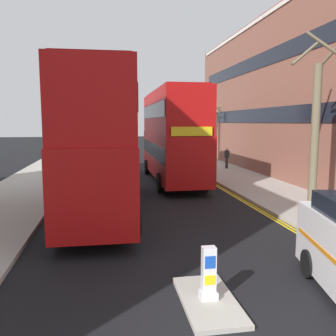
% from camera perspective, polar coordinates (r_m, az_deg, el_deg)
% --- Properties ---
extents(sidewalk_right, '(4.00, 80.00, 0.14)m').
position_cam_1_polar(sidewalk_right, '(21.69, 13.56, -2.51)').
color(sidewalk_right, '#ADA89E').
rests_on(sidewalk_right, ground).
extents(sidewalk_left, '(4.00, 80.00, 0.14)m').
position_cam_1_polar(sidewalk_left, '(20.47, -22.25, -3.45)').
color(sidewalk_left, '#ADA89E').
rests_on(sidewalk_left, ground).
extents(kerb_line_outer, '(0.10, 56.00, 0.01)m').
position_cam_1_polar(kerb_line_outer, '(19.11, 10.10, -3.95)').
color(kerb_line_outer, yellow).
rests_on(kerb_line_outer, ground).
extents(kerb_line_inner, '(0.10, 56.00, 0.01)m').
position_cam_1_polar(kerb_line_inner, '(19.06, 9.65, -3.97)').
color(kerb_line_inner, yellow).
rests_on(kerb_line_inner, ground).
extents(traffic_island, '(1.10, 2.20, 0.10)m').
position_cam_1_polar(traffic_island, '(7.88, 6.49, -20.47)').
color(traffic_island, '#ADA89E').
rests_on(traffic_island, ground).
extents(keep_left_bollard, '(0.36, 0.28, 1.11)m').
position_cam_1_polar(keep_left_bollard, '(7.64, 6.56, -16.77)').
color(keep_left_bollard, silver).
rests_on(keep_left_bollard, traffic_island).
extents(double_decker_bus_away, '(2.91, 10.84, 5.64)m').
position_cam_1_polar(double_decker_bus_away, '(14.78, -11.03, 4.56)').
color(double_decker_bus_away, '#B20F0F').
rests_on(double_decker_bus_away, ground).
extents(double_decker_bus_oncoming, '(2.84, 10.82, 5.64)m').
position_cam_1_polar(double_decker_bus_oncoming, '(22.16, 0.66, 5.60)').
color(double_decker_bus_oncoming, '#B20F0F').
rests_on(double_decker_bus_oncoming, ground).
extents(pedestrian_far, '(0.34, 0.22, 1.62)m').
position_cam_1_polar(pedestrian_far, '(27.87, 9.46, 1.66)').
color(pedestrian_far, '#2D2D38').
rests_on(pedestrian_far, sidewalk_right).
extents(street_tree_near, '(1.84, 2.10, 5.54)m').
position_cam_1_polar(street_tree_near, '(33.62, 7.61, 5.88)').
color(street_tree_near, '#6B6047').
rests_on(street_tree_near, sidewalk_right).
extents(street_tree_mid, '(1.80, 1.89, 6.89)m').
position_cam_1_polar(street_tree_mid, '(15.18, 22.66, 5.65)').
color(street_tree_mid, '#6B6047').
rests_on(street_tree_mid, sidewalk_right).
extents(townhouse_terrace_right, '(10.08, 28.00, 11.00)m').
position_cam_1_polar(townhouse_terrace_right, '(28.57, 23.60, 10.36)').
color(townhouse_terrace_right, brown).
rests_on(townhouse_terrace_right, ground).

